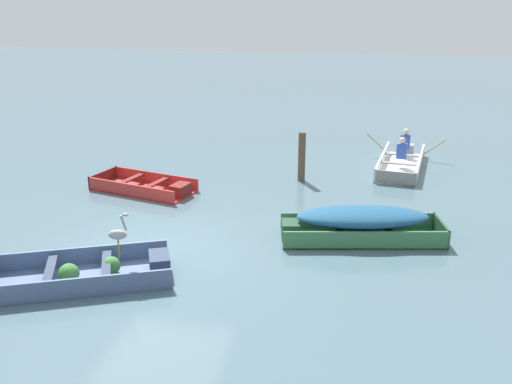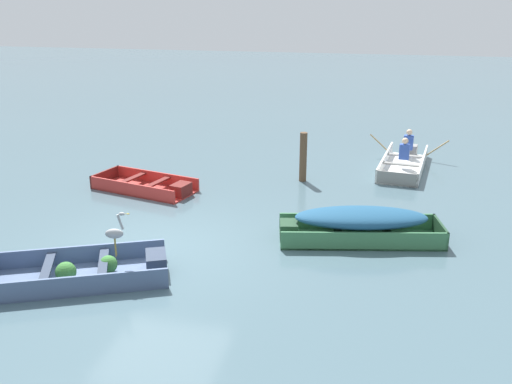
# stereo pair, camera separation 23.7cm
# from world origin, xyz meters

# --- Properties ---
(ground_plane) EXTENTS (80.00, 80.00, 0.00)m
(ground_plane) POSITION_xyz_m (0.00, 0.00, 0.00)
(ground_plane) COLOR #47606B
(dinghy_slate_blue_foreground) EXTENTS (3.42, 2.45, 0.40)m
(dinghy_slate_blue_foreground) POSITION_xyz_m (-0.77, -1.48, 0.14)
(dinghy_slate_blue_foreground) COLOR #475B7F
(dinghy_slate_blue_foreground) RESTS_ON ground
(skiff_green_near_moored) EXTENTS (3.44, 1.68, 0.69)m
(skiff_green_near_moored) POSITION_xyz_m (3.88, 1.27, 0.40)
(skiff_green_near_moored) COLOR #387047
(skiff_green_near_moored) RESTS_ON ground
(skiff_red_mid_moored) EXTENTS (2.83, 1.75, 0.34)m
(skiff_red_mid_moored) POSITION_xyz_m (-1.54, 3.27, 0.12)
(skiff_red_mid_moored) COLOR #AD2D28
(skiff_red_mid_moored) RESTS_ON ground
(rowboat_white_with_crew) EXTENTS (2.35, 3.38, 0.93)m
(rowboat_white_with_crew) POSITION_xyz_m (4.94, 6.85, 0.19)
(rowboat_white_with_crew) COLOR white
(rowboat_white_with_crew) RESTS_ON ground
(heron_on_dinghy) EXTENTS (0.46, 0.21, 0.84)m
(heron_on_dinghy) POSITION_xyz_m (-0.23, -1.27, 0.87)
(heron_on_dinghy) COLOR olive
(heron_on_dinghy) RESTS_ON dinghy_slate_blue_foreground
(mooring_post) EXTENTS (0.20, 0.20, 1.34)m
(mooring_post) POSITION_xyz_m (2.22, 4.94, 0.67)
(mooring_post) COLOR brown
(mooring_post) RESTS_ON ground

